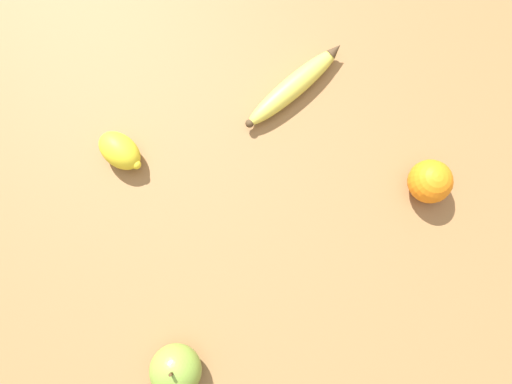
% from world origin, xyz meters
% --- Properties ---
extents(ground_plane, '(3.00, 3.00, 0.00)m').
position_xyz_m(ground_plane, '(0.00, 0.00, 0.00)').
color(ground_plane, olive).
extents(banana, '(0.21, 0.05, 0.04)m').
position_xyz_m(banana, '(-0.15, -0.11, 0.02)').
color(banana, '#DBCC4C').
rests_on(banana, ground_plane).
extents(orange, '(0.07, 0.07, 0.07)m').
position_xyz_m(orange, '(-0.22, 0.14, 0.03)').
color(orange, orange).
rests_on(orange, ground_plane).
extents(apple, '(0.07, 0.07, 0.08)m').
position_xyz_m(apple, '(0.25, 0.14, 0.03)').
color(apple, olive).
rests_on(apple, ground_plane).
extents(lemon, '(0.07, 0.08, 0.05)m').
position_xyz_m(lemon, '(0.13, -0.18, 0.03)').
color(lemon, yellow).
rests_on(lemon, ground_plane).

